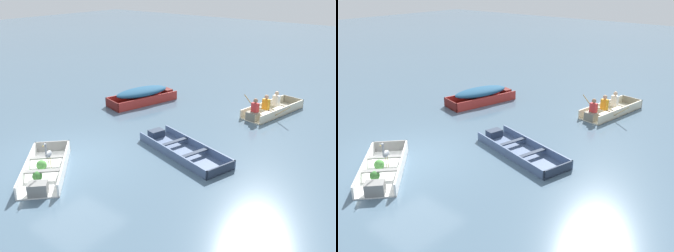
% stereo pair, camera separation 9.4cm
% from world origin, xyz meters
% --- Properties ---
extents(ground_plane, '(80.00, 80.00, 0.00)m').
position_xyz_m(ground_plane, '(0.00, 0.00, 0.00)').
color(ground_plane, slate).
extents(dinghy_white_foreground, '(2.89, 2.80, 0.39)m').
position_xyz_m(dinghy_white_foreground, '(0.21, -1.16, 0.14)').
color(dinghy_white_foreground, white).
rests_on(dinghy_white_foreground, ground).
extents(skiff_slate_blue_near_moored, '(3.76, 2.04, 0.30)m').
position_xyz_m(skiff_slate_blue_near_moored, '(2.39, 2.64, 0.09)').
color(skiff_slate_blue_near_moored, '#475B7F').
rests_on(skiff_slate_blue_near_moored, ground).
extents(skiff_red_mid_moored, '(1.85, 3.39, 0.71)m').
position_xyz_m(skiff_red_mid_moored, '(-2.15, 5.69, 0.42)').
color(skiff_red_mid_moored, '#AD2D28').
rests_on(skiff_red_mid_moored, ground).
extents(rowboat_cream_with_crew, '(2.24, 3.33, 0.93)m').
position_xyz_m(rowboat_cream_with_crew, '(3.10, 7.92, 0.22)').
color(rowboat_cream_with_crew, beige).
rests_on(rowboat_cream_with_crew, ground).
extents(heron_on_dinghy, '(0.32, 0.42, 0.84)m').
position_xyz_m(heron_on_dinghy, '(0.61, -1.20, 0.86)').
color(heron_on_dinghy, olive).
rests_on(heron_on_dinghy, dinghy_white_foreground).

